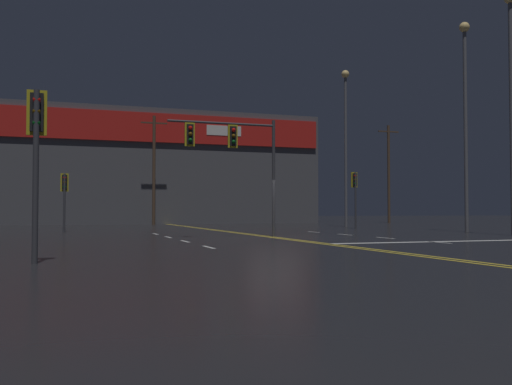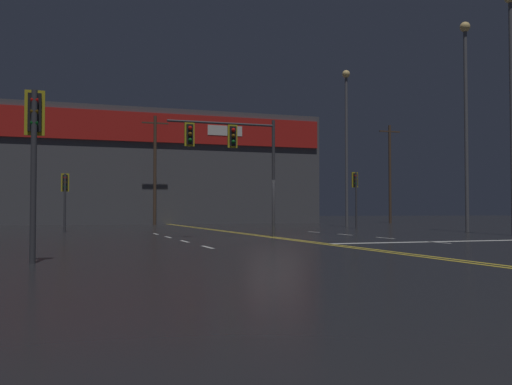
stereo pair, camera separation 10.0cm
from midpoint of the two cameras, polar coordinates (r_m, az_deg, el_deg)
ground_plane at (r=24.31m, az=1.81°, el=-4.53°), size 200.00×200.00×0.00m
road_markings at (r=23.79m, az=4.19°, el=-4.57°), size 12.64×60.00×0.01m
traffic_signal_median at (r=24.49m, az=-2.67°, el=4.66°), size 4.76×0.36×5.13m
traffic_signal_corner_northeast at (r=37.43m, az=9.77°, el=0.54°), size 0.42×0.36×3.65m
traffic_signal_corner_northwest at (r=32.81m, az=-18.69°, el=0.34°), size 0.42×0.36×3.19m
traffic_signal_corner_southwest at (r=13.34m, az=-21.31°, el=5.35°), size 0.42×0.36×3.77m
streetlight_near_left at (r=41.62m, az=8.88°, el=6.29°), size 0.56×0.56×11.28m
streetlight_near_right at (r=29.58m, az=24.07°, el=9.95°), size 0.56×0.56×11.43m
streetlight_far_left at (r=33.43m, az=20.11°, el=8.59°), size 0.56×0.56×11.48m
building_backdrop at (r=55.17m, az=-9.78°, el=2.26°), size 28.81×10.23×10.14m
utility_pole_row at (r=48.26m, az=-10.09°, el=2.74°), size 44.95×0.26×10.21m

